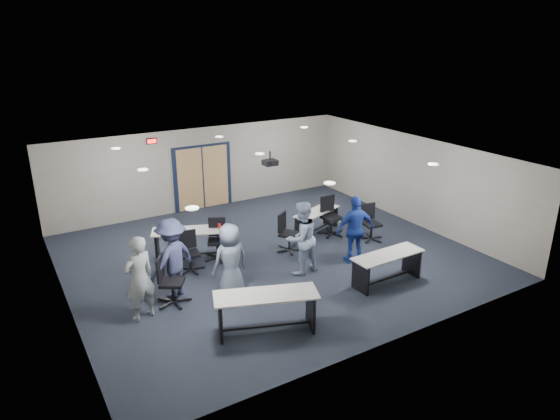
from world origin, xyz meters
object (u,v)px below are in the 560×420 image
table_front_right (387,263)px  chair_back_c (289,233)px  person_gray (139,278)px  table_back_right (317,218)px  chair_loose_left (172,280)px  person_back (172,258)px  chair_back_d (332,216)px  table_front_left (266,306)px  table_back_left (191,238)px  person_plaid (230,261)px  chair_back_a (190,252)px  chair_back_b (217,240)px  person_lightblue (301,238)px  person_navy (355,230)px  chair_loose_right (372,223)px

table_front_right → chair_back_c: bearing=109.4°
person_gray → chair_back_c: bearing=179.6°
table_back_right → chair_loose_left: chair_loose_left is taller
table_back_right → person_back: (-4.87, -1.43, 0.46)m
chair_back_d → chair_loose_left: size_ratio=1.03×
table_front_left → person_gray: bearing=159.2°
table_front_right → table_back_left: 5.02m
chair_loose_left → person_plaid: person_plaid is taller
person_back → chair_back_a: bearing=-154.2°
table_back_right → chair_back_b: chair_back_b is taller
person_lightblue → person_navy: (1.49, -0.20, -0.03)m
chair_back_b → chair_back_c: 1.94m
table_front_right → chair_back_c: chair_back_c is taller
chair_back_a → chair_back_d: (4.38, 0.10, 0.07)m
chair_loose_right → person_plaid: (-4.78, -0.85, 0.34)m
person_plaid → chair_loose_right: bearing=-173.0°
chair_back_c → chair_back_a: bearing=141.2°
chair_back_c → person_gray: (-4.37, -1.29, 0.39)m
chair_back_c → person_lightblue: 1.36m
chair_back_d → person_back: (-5.14, -1.06, 0.35)m
chair_loose_left → person_back: person_back is taller
table_front_left → chair_loose_right: 5.39m
table_back_left → person_gray: person_gray is taller
table_back_left → person_navy: bearing=-11.9°
chair_back_c → chair_loose_left: 3.78m
chair_loose_left → person_back: 0.51m
table_front_right → chair_back_b: chair_back_b is taller
chair_loose_left → person_navy: 4.72m
table_back_right → chair_back_d: 0.48m
table_front_right → table_back_left: (-3.45, 3.64, 0.04)m
chair_loose_left → person_gray: (-0.74, -0.25, 0.36)m
chair_back_d → table_front_right: bearing=-102.6°
table_back_right → chair_back_b: 3.26m
chair_back_d → person_lightblue: (-2.08, -1.57, 0.35)m
chair_loose_left → person_plaid: (1.23, -0.35, 0.31)m
person_gray → person_plaid: bearing=160.2°
table_back_left → chair_back_d: 4.13m
table_front_right → chair_loose_left: (-4.65, 1.66, 0.05)m
chair_back_c → person_navy: (1.07, -1.43, 0.36)m
chair_loose_left → chair_loose_right: (6.02, 0.50, -0.04)m
chair_back_a → chair_loose_right: 5.18m
table_front_left → chair_back_b: (0.54, 3.55, -0.03)m
chair_loose_right → person_back: (-5.87, -0.17, 0.40)m
person_lightblue → table_front_right: bearing=125.9°
table_back_left → table_back_right: bearing=18.9°
table_front_left → chair_loose_left: (-1.22, 1.97, -0.01)m
chair_back_c → person_plaid: (-2.39, -1.40, 0.33)m
person_gray → person_back: bearing=-163.8°
chair_back_b → person_navy: bearing=-7.1°
chair_loose_right → person_navy: 1.63m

